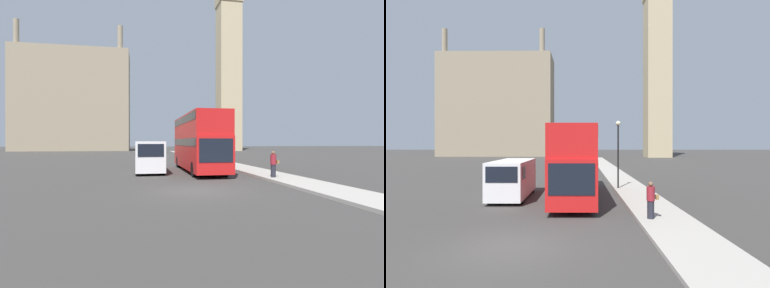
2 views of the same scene
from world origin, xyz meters
TOP-DOWN VIEW (x-y plane):
  - ground_plane at (0.00, 0.00)m, footprint 300.00×300.00m
  - sidewalk_strip at (6.28, 0.00)m, footprint 2.56×120.00m
  - clock_tower at (21.74, 64.84)m, footprint 6.33×6.50m
  - building_block_distant at (-20.09, 72.31)m, footprint 29.85×11.35m
  - red_double_decker_bus at (2.07, 9.41)m, footprint 2.51×11.29m
  - white_van at (-1.84, 9.02)m, footprint 2.11×5.66m
  - pedestrian at (5.61, 3.26)m, footprint 0.52×0.36m
  - street_lamp at (5.30, 12.30)m, footprint 0.36×0.36m

SIDE VIEW (x-z plane):
  - ground_plane at x=0.00m, z-range 0.00..0.00m
  - sidewalk_strip at x=6.28m, z-range 0.00..0.15m
  - pedestrian at x=5.61m, z-range 0.15..1.78m
  - white_van at x=-1.84m, z-range 0.09..2.48m
  - red_double_decker_bus at x=2.07m, z-range 0.26..4.72m
  - street_lamp at x=5.30m, z-range 1.00..6.01m
  - building_block_distant at x=-20.09m, z-range -2.96..30.27m
  - clock_tower at x=21.74m, z-range 0.84..61.69m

